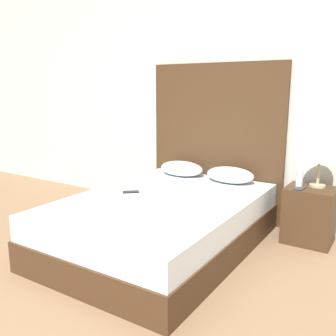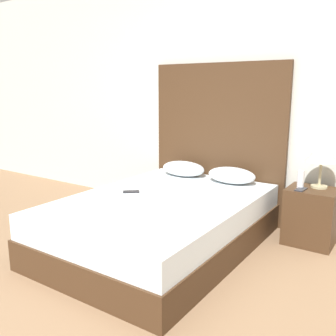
{
  "view_description": "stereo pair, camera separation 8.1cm",
  "coord_description": "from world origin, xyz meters",
  "px_view_note": "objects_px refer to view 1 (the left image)",
  "views": [
    {
      "loc": [
        1.68,
        -1.07,
        1.4
      ],
      "look_at": [
        -0.07,
        1.67,
        0.71
      ],
      "focal_mm": 40.0,
      "sensor_mm": 36.0,
      "label": 1
    },
    {
      "loc": [
        1.74,
        -1.03,
        1.4
      ],
      "look_at": [
        -0.07,
        1.67,
        0.71
      ],
      "focal_mm": 40.0,
      "sensor_mm": 36.0,
      "label": 2
    }
  ],
  "objects_px": {
    "nightstand": "(309,215)",
    "phone_on_nightstand": "(300,188)",
    "table_lamp": "(320,152)",
    "bed": "(162,223)",
    "phone_on_bed": "(131,192)"
  },
  "relations": [
    {
      "from": "bed",
      "to": "phone_on_bed",
      "type": "height_order",
      "value": "phone_on_bed"
    },
    {
      "from": "bed",
      "to": "phone_on_bed",
      "type": "bearing_deg",
      "value": -178.7
    },
    {
      "from": "bed",
      "to": "nightstand",
      "type": "distance_m",
      "value": 1.36
    },
    {
      "from": "nightstand",
      "to": "phone_on_bed",
      "type": "bearing_deg",
      "value": -149.57
    },
    {
      "from": "table_lamp",
      "to": "phone_on_nightstand",
      "type": "bearing_deg",
      "value": -124.29
    },
    {
      "from": "phone_on_bed",
      "to": "phone_on_nightstand",
      "type": "xyz_separation_m",
      "value": [
        1.34,
        0.74,
        0.06
      ]
    },
    {
      "from": "phone_on_bed",
      "to": "nightstand",
      "type": "relative_size",
      "value": 0.31
    },
    {
      "from": "bed",
      "to": "nightstand",
      "type": "bearing_deg",
      "value": 37.37
    },
    {
      "from": "table_lamp",
      "to": "phone_on_nightstand",
      "type": "distance_m",
      "value": 0.37
    },
    {
      "from": "bed",
      "to": "table_lamp",
      "type": "height_order",
      "value": "table_lamp"
    },
    {
      "from": "nightstand",
      "to": "phone_on_nightstand",
      "type": "relative_size",
      "value": 3.33
    },
    {
      "from": "bed",
      "to": "phone_on_nightstand",
      "type": "relative_size",
      "value": 13.37
    },
    {
      "from": "phone_on_bed",
      "to": "table_lamp",
      "type": "distance_m",
      "value": 1.76
    },
    {
      "from": "table_lamp",
      "to": "nightstand",
      "type": "bearing_deg",
      "value": -114.53
    },
    {
      "from": "bed",
      "to": "phone_on_nightstand",
      "type": "distance_m",
      "value": 1.28
    }
  ]
}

